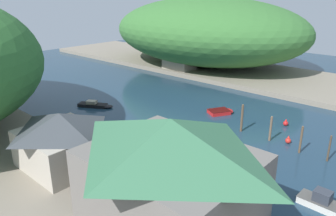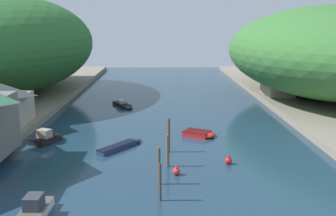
{
  "view_description": "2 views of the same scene",
  "coord_description": "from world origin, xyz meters",
  "px_view_note": "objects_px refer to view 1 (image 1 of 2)",
  "views": [
    {
      "loc": [
        -35.66,
        -1.61,
        17.33
      ],
      "look_at": [
        -2.89,
        27.84,
        1.61
      ],
      "focal_mm": 35.0,
      "sensor_mm": 36.0,
      "label": 1
    },
    {
      "loc": [
        -0.65,
        -19.75,
        13.26
      ],
      "look_at": [
        0.21,
        25.37,
        3.01
      ],
      "focal_mm": 40.0,
      "sensor_mm": 36.0,
      "label": 2
    }
  ],
  "objects_px": {
    "boat_cabin_cruiser": "(222,111)",
    "boat_open_rowboat": "(96,105)",
    "person_by_boathouse": "(149,181)",
    "boat_small_dinghy": "(209,138)",
    "boat_red_skiff": "(146,156)",
    "boat_far_upstream": "(329,205)",
    "person_on_quay": "(193,205)",
    "right_bank_cottage": "(179,56)",
    "channel_buoy_near": "(288,140)",
    "channel_buoy_far": "(286,123)",
    "waterfront_building": "(171,170)",
    "boathouse_shed": "(62,139)"
  },
  "relations": [
    {
      "from": "waterfront_building",
      "to": "boat_red_skiff",
      "type": "xyz_separation_m",
      "value": [
        6.43,
        9.25,
        -4.68
      ]
    },
    {
      "from": "boat_small_dinghy",
      "to": "channel_buoy_near",
      "type": "relative_size",
      "value": 5.59
    },
    {
      "from": "boathouse_shed",
      "to": "person_on_quay",
      "type": "height_order",
      "value": "boathouse_shed"
    },
    {
      "from": "boat_open_rowboat",
      "to": "person_by_boathouse",
      "type": "distance_m",
      "value": 26.63
    },
    {
      "from": "person_on_quay",
      "to": "person_by_boathouse",
      "type": "height_order",
      "value": "same"
    },
    {
      "from": "channel_buoy_far",
      "to": "person_by_boathouse",
      "type": "xyz_separation_m",
      "value": [
        -24.38,
        1.86,
        1.48
      ]
    },
    {
      "from": "boat_cabin_cruiser",
      "to": "channel_buoy_far",
      "type": "bearing_deg",
      "value": 39.72
    },
    {
      "from": "boathouse_shed",
      "to": "channel_buoy_far",
      "type": "relative_size",
      "value": 8.03
    },
    {
      "from": "boat_open_rowboat",
      "to": "person_on_quay",
      "type": "distance_m",
      "value": 31.04
    },
    {
      "from": "boat_small_dinghy",
      "to": "right_bank_cottage",
      "type": "bearing_deg",
      "value": 84.4
    },
    {
      "from": "boat_open_rowboat",
      "to": "channel_buoy_near",
      "type": "relative_size",
      "value": 5.69
    },
    {
      "from": "waterfront_building",
      "to": "channel_buoy_far",
      "type": "bearing_deg",
      "value": 4.25
    },
    {
      "from": "right_bank_cottage",
      "to": "person_on_quay",
      "type": "bearing_deg",
      "value": -138.71
    },
    {
      "from": "boathouse_shed",
      "to": "person_by_boathouse",
      "type": "height_order",
      "value": "boathouse_shed"
    },
    {
      "from": "boat_small_dinghy",
      "to": "boat_cabin_cruiser",
      "type": "relative_size",
      "value": 1.31
    },
    {
      "from": "boat_cabin_cruiser",
      "to": "waterfront_building",
      "type": "bearing_deg",
      "value": -36.33
    },
    {
      "from": "boat_far_upstream",
      "to": "boat_small_dinghy",
      "type": "bearing_deg",
      "value": -104.99
    },
    {
      "from": "boathouse_shed",
      "to": "boat_far_upstream",
      "type": "distance_m",
      "value": 24.77
    },
    {
      "from": "boat_far_upstream",
      "to": "channel_buoy_near",
      "type": "xyz_separation_m",
      "value": [
        10.29,
        7.79,
        -0.09
      ]
    },
    {
      "from": "boat_far_upstream",
      "to": "boat_red_skiff",
      "type": "xyz_separation_m",
      "value": [
        -4.08,
        17.62,
        -0.0
      ]
    },
    {
      "from": "boat_far_upstream",
      "to": "channel_buoy_far",
      "type": "height_order",
      "value": "boat_far_upstream"
    },
    {
      "from": "boat_cabin_cruiser",
      "to": "boat_open_rowboat",
      "type": "bearing_deg",
      "value": -117.63
    },
    {
      "from": "channel_buoy_far",
      "to": "person_on_quay",
      "type": "relative_size",
      "value": 0.61
    },
    {
      "from": "waterfront_building",
      "to": "person_by_boathouse",
      "type": "xyz_separation_m",
      "value": [
        1.53,
        3.78,
        -3.28
      ]
    },
    {
      "from": "right_bank_cottage",
      "to": "channel_buoy_near",
      "type": "xyz_separation_m",
      "value": [
        -19.21,
        -33.41,
        -3.48
      ]
    },
    {
      "from": "boat_open_rowboat",
      "to": "person_by_boathouse",
      "type": "xyz_separation_m",
      "value": [
        -11.77,
        -23.84,
        1.57
      ]
    },
    {
      "from": "right_bank_cottage",
      "to": "channel_buoy_far",
      "type": "distance_m",
      "value": 34.14
    },
    {
      "from": "boathouse_shed",
      "to": "boat_cabin_cruiser",
      "type": "xyz_separation_m",
      "value": [
        25.07,
        -2.27,
        -3.47
      ]
    },
    {
      "from": "right_bank_cottage",
      "to": "boat_red_skiff",
      "type": "bearing_deg",
      "value": -144.93
    },
    {
      "from": "person_by_boathouse",
      "to": "boat_red_skiff",
      "type": "bearing_deg",
      "value": -63.14
    },
    {
      "from": "waterfront_building",
      "to": "boat_far_upstream",
      "type": "xyz_separation_m",
      "value": [
        10.51,
        -8.37,
        -4.68
      ]
    },
    {
      "from": "boat_cabin_cruiser",
      "to": "boat_red_skiff",
      "type": "relative_size",
      "value": 0.99
    },
    {
      "from": "boat_far_upstream",
      "to": "boat_cabin_cruiser",
      "type": "relative_size",
      "value": 1.16
    },
    {
      "from": "boat_open_rowboat",
      "to": "boat_small_dinghy",
      "type": "relative_size",
      "value": 1.02
    },
    {
      "from": "boat_far_upstream",
      "to": "person_on_quay",
      "type": "distance_m",
      "value": 11.74
    },
    {
      "from": "channel_buoy_near",
      "to": "person_by_boathouse",
      "type": "bearing_deg",
      "value": 167.23
    },
    {
      "from": "boat_open_rowboat",
      "to": "boat_small_dinghy",
      "type": "xyz_separation_m",
      "value": [
        1.87,
        -20.59,
        -0.06
      ]
    },
    {
      "from": "boat_small_dinghy",
      "to": "boat_red_skiff",
      "type": "height_order",
      "value": "boat_red_skiff"
    },
    {
      "from": "right_bank_cottage",
      "to": "channel_buoy_near",
      "type": "height_order",
      "value": "right_bank_cottage"
    },
    {
      "from": "boathouse_shed",
      "to": "channel_buoy_near",
      "type": "relative_size",
      "value": 8.17
    },
    {
      "from": "boat_far_upstream",
      "to": "person_on_quay",
      "type": "relative_size",
      "value": 2.94
    },
    {
      "from": "person_on_quay",
      "to": "boat_cabin_cruiser",
      "type": "bearing_deg",
      "value": -73.99
    },
    {
      "from": "boathouse_shed",
      "to": "boat_red_skiff",
      "type": "bearing_deg",
      "value": -29.36
    },
    {
      "from": "waterfront_building",
      "to": "boat_open_rowboat",
      "type": "bearing_deg",
      "value": 64.3
    },
    {
      "from": "right_bank_cottage",
      "to": "person_on_quay",
      "type": "xyz_separation_m",
      "value": [
        -38.55,
        -33.86,
        -2.0
      ]
    },
    {
      "from": "boat_cabin_cruiser",
      "to": "boat_red_skiff",
      "type": "height_order",
      "value": "boat_red_skiff"
    },
    {
      "from": "boat_small_dinghy",
      "to": "channel_buoy_near",
      "type": "xyz_separation_m",
      "value": [
        5.63,
        -7.61,
        0.14
      ]
    },
    {
      "from": "person_by_boathouse",
      "to": "channel_buoy_near",
      "type": "bearing_deg",
      "value": -124.05
    },
    {
      "from": "boat_cabin_cruiser",
      "to": "person_by_boathouse",
      "type": "bearing_deg",
      "value": -43.09
    },
    {
      "from": "right_bank_cottage",
      "to": "person_by_boathouse",
      "type": "height_order",
      "value": "right_bank_cottage"
    }
  ]
}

